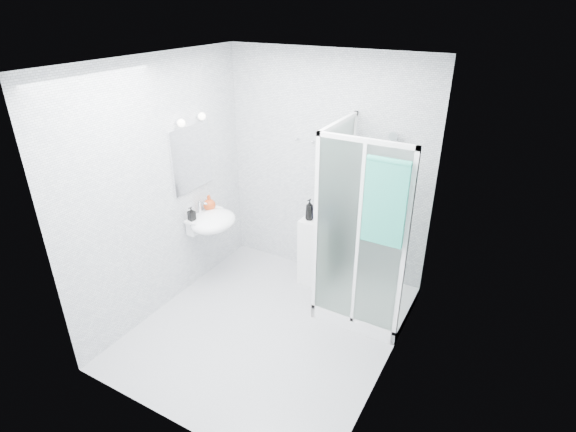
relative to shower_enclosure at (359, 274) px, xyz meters
The scene contains 12 objects.
room 1.33m from the shower_enclosure, 131.13° to the right, with size 2.40×2.60×2.60m.
shower_enclosure is the anchor object (origin of this frame).
wall_basin 1.72m from the shower_enclosure, 169.19° to the right, with size 0.46×0.56×0.35m.
mirror 2.16m from the shower_enclosure, behind, with size 0.02×0.60×0.70m, color white.
vanity_lights 2.35m from the shower_enclosure, behind, with size 0.10×0.40×0.08m.
wall_hooks 1.57m from the shower_enclosure, 151.98° to the left, with size 0.23×0.06×0.03m.
storage_cabinet 0.68m from the shower_enclosure, 156.41° to the left, with size 0.34×0.36×0.82m.
hand_towel 1.18m from the shower_enclosure, 52.61° to the right, with size 0.37×0.05×0.79m.
shampoo_bottle_a 0.89m from the shower_enclosure, 162.61° to the left, with size 0.09×0.09×0.24m, color black.
shampoo_bottle_b 0.79m from the shower_enclosure, 152.47° to the left, with size 0.11×0.11×0.24m, color #100D4E.
soap_dispenser_orange 1.84m from the shower_enclosure, behind, with size 0.14×0.14×0.18m, color #B73F15.
soap_dispenser_black 1.90m from the shower_enclosure, 164.20° to the right, with size 0.07×0.07×0.15m, color black.
Camera 1 is at (1.94, -3.03, 3.04)m, focal length 28.00 mm.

